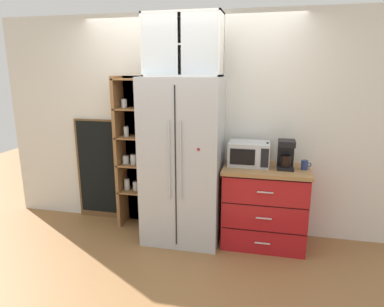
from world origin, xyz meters
name	(u,v)px	position (x,y,z in m)	size (l,w,h in m)	color
ground_plane	(183,237)	(0.00, 0.00, 0.00)	(10.49, 10.49, 0.00)	olive
wall_back_cream	(191,125)	(0.00, 0.40, 1.27)	(4.81, 0.10, 2.55)	silver
refrigerator	(183,161)	(0.00, 0.02, 0.92)	(0.85, 0.68, 1.84)	#B7BABF
pantry_shelf_column	(135,151)	(-0.67, 0.27, 0.94)	(0.44, 0.32, 1.85)	brown
counter_cabinet	(264,206)	(0.91, 0.07, 0.45)	(0.92, 0.59, 0.89)	#A8161C
microwave	(249,154)	(0.72, 0.12, 1.02)	(0.44, 0.33, 0.26)	#B7BABF
coffee_maker	(286,154)	(1.10, 0.08, 1.05)	(0.17, 0.20, 0.31)	black
mug_navy	(305,165)	(1.30, 0.08, 0.94)	(0.11, 0.07, 0.10)	navy
bottle_clear	(267,157)	(0.91, 0.07, 1.01)	(0.06, 0.06, 0.28)	silver
upper_cabinet	(184,45)	(0.00, 0.07, 2.16)	(0.82, 0.32, 0.64)	silver
chalkboard_menu	(99,169)	(-1.21, 0.33, 0.66)	(0.60, 0.04, 1.31)	brown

